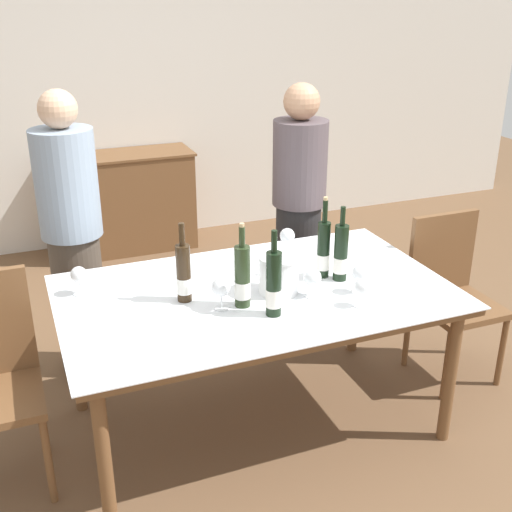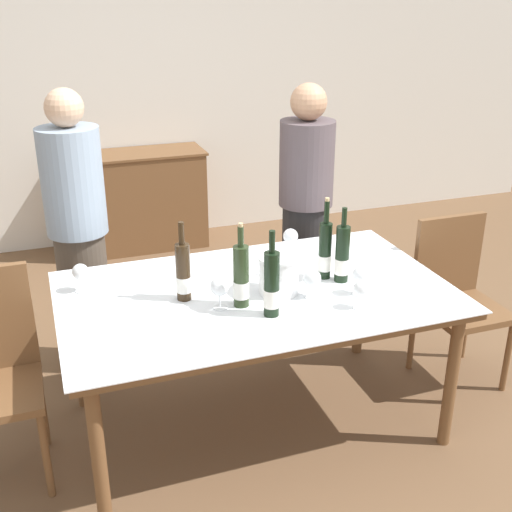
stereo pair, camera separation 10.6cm
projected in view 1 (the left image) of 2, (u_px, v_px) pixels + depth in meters
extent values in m
plane|color=brown|center=(256.00, 422.00, 3.33)|extent=(12.00, 12.00, 0.00)
cube|color=silver|center=(125.00, 77.00, 5.29)|extent=(8.00, 0.10, 2.80)
cube|color=brown|center=(124.00, 204.00, 5.38)|extent=(1.14, 0.44, 0.81)
cube|color=brown|center=(120.00, 155.00, 5.22)|extent=(1.18, 0.46, 0.02)
cylinder|color=brown|center=(105.00, 464.00, 2.52)|extent=(0.06, 0.06, 0.71)
cylinder|color=brown|center=(450.00, 377.00, 3.08)|extent=(0.06, 0.06, 0.71)
cylinder|color=brown|center=(75.00, 350.00, 3.30)|extent=(0.06, 0.06, 0.71)
cylinder|color=brown|center=(355.00, 298.00, 3.86)|extent=(0.06, 0.06, 0.71)
cube|color=brown|center=(256.00, 296.00, 3.04)|extent=(1.81, 1.07, 0.04)
cube|color=white|center=(256.00, 292.00, 3.03)|extent=(1.84, 1.10, 0.01)
cylinder|color=white|center=(279.00, 274.00, 2.99)|extent=(0.19, 0.19, 0.19)
cylinder|color=white|center=(279.00, 257.00, 2.95)|extent=(0.20, 0.20, 0.01)
cylinder|color=black|center=(274.00, 284.00, 2.76)|extent=(0.07, 0.07, 0.29)
cylinder|color=white|center=(274.00, 298.00, 2.79)|extent=(0.07, 0.07, 0.08)
cylinder|color=black|center=(274.00, 242.00, 2.68)|extent=(0.03, 0.03, 0.10)
cylinder|color=black|center=(323.00, 250.00, 3.14)|extent=(0.06, 0.06, 0.28)
cylinder|color=white|center=(323.00, 261.00, 3.16)|extent=(0.06, 0.06, 0.08)
cylinder|color=black|center=(325.00, 212.00, 3.06)|extent=(0.03, 0.03, 0.11)
cylinder|color=tan|center=(326.00, 199.00, 3.03)|extent=(0.02, 0.02, 0.02)
cylinder|color=black|center=(341.00, 253.00, 3.10)|extent=(0.07, 0.07, 0.28)
cylinder|color=white|center=(340.00, 265.00, 3.13)|extent=(0.07, 0.07, 0.08)
cylinder|color=black|center=(343.00, 216.00, 3.03)|extent=(0.02, 0.02, 0.09)
cylinder|color=#332314|center=(184.00, 273.00, 2.89)|extent=(0.07, 0.07, 0.27)
cylinder|color=white|center=(184.00, 285.00, 2.92)|extent=(0.07, 0.07, 0.08)
cylinder|color=#332314|center=(182.00, 234.00, 2.82)|extent=(0.03, 0.03, 0.11)
cylinder|color=#28381E|center=(242.00, 277.00, 2.84)|extent=(0.07, 0.07, 0.29)
cylinder|color=white|center=(242.00, 289.00, 2.87)|extent=(0.07, 0.07, 0.08)
cylinder|color=#28381E|center=(242.00, 237.00, 2.77)|extent=(0.03, 0.03, 0.09)
cylinder|color=tan|center=(242.00, 225.00, 2.75)|extent=(0.02, 0.02, 0.02)
cylinder|color=white|center=(222.00, 308.00, 2.87)|extent=(0.06, 0.06, 0.00)
cylinder|color=white|center=(221.00, 300.00, 2.85)|extent=(0.01, 0.01, 0.07)
sphere|color=white|center=(221.00, 287.00, 2.83)|extent=(0.09, 0.09, 0.09)
cylinder|color=white|center=(312.00, 296.00, 2.98)|extent=(0.07, 0.07, 0.00)
cylinder|color=white|center=(312.00, 289.00, 2.97)|extent=(0.01, 0.01, 0.06)
sphere|color=white|center=(312.00, 277.00, 2.94)|extent=(0.08, 0.08, 0.08)
cylinder|color=white|center=(81.00, 294.00, 3.00)|extent=(0.07, 0.07, 0.00)
cylinder|color=white|center=(80.00, 286.00, 2.99)|extent=(0.01, 0.01, 0.07)
sphere|color=white|center=(79.00, 275.00, 2.96)|extent=(0.08, 0.08, 0.08)
cylinder|color=white|center=(287.00, 255.00, 3.44)|extent=(0.07, 0.07, 0.00)
cylinder|color=white|center=(287.00, 247.00, 3.42)|extent=(0.01, 0.01, 0.08)
sphere|color=white|center=(287.00, 236.00, 3.40)|extent=(0.08, 0.08, 0.08)
cylinder|color=white|center=(361.00, 305.00, 2.89)|extent=(0.07, 0.07, 0.00)
cylinder|color=white|center=(361.00, 298.00, 2.88)|extent=(0.01, 0.01, 0.07)
sphere|color=white|center=(362.00, 286.00, 2.85)|extent=(0.07, 0.07, 0.07)
cylinder|color=white|center=(359.00, 292.00, 3.02)|extent=(0.07, 0.07, 0.00)
cylinder|color=white|center=(359.00, 285.00, 3.01)|extent=(0.01, 0.01, 0.07)
sphere|color=white|center=(360.00, 273.00, 2.98)|extent=(0.08, 0.08, 0.08)
cylinder|color=brown|center=(48.00, 461.00, 2.73)|extent=(0.03, 0.03, 0.44)
cylinder|color=brown|center=(41.00, 412.00, 3.05)|extent=(0.03, 0.03, 0.44)
cylinder|color=brown|center=(447.00, 365.00, 3.44)|extent=(0.03, 0.03, 0.42)
cylinder|color=brown|center=(502.00, 352.00, 3.56)|extent=(0.03, 0.03, 0.42)
cylinder|color=brown|center=(407.00, 333.00, 3.75)|extent=(0.03, 0.03, 0.42)
cylinder|color=brown|center=(459.00, 322.00, 3.88)|extent=(0.03, 0.03, 0.42)
cube|color=brown|center=(458.00, 307.00, 3.57)|extent=(0.42, 0.42, 0.04)
cube|color=brown|center=(442.00, 253.00, 3.64)|extent=(0.42, 0.04, 0.47)
cylinder|color=#51473D|center=(81.00, 303.00, 3.66)|extent=(0.28, 0.28, 0.83)
cylinder|color=#8C9EB2|center=(67.00, 184.00, 3.39)|extent=(0.33, 0.33, 0.58)
sphere|color=#DBAD89|center=(58.00, 109.00, 3.24)|extent=(0.20, 0.20, 0.20)
cylinder|color=#262628|center=(297.00, 267.00, 4.11)|extent=(0.28, 0.28, 0.85)
cylinder|color=#594C51|center=(300.00, 163.00, 3.84)|extent=(0.33, 0.33, 0.51)
sphere|color=tan|center=(302.00, 101.00, 3.70)|extent=(0.22, 0.22, 0.22)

